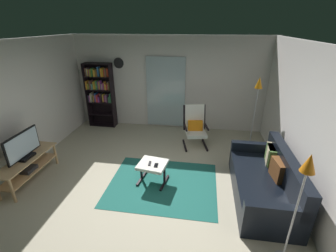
{
  "coord_description": "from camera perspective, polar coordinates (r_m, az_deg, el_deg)",
  "views": [
    {
      "loc": [
        0.98,
        -3.55,
        2.86
      ],
      "look_at": [
        0.3,
        0.83,
        0.91
      ],
      "focal_mm": 24.96,
      "sensor_mm": 36.0,
      "label": 1
    }
  ],
  "objects": [
    {
      "name": "floor_lamp_by_shelf",
      "position": [
        5.72,
        20.99,
        7.27
      ],
      "size": [
        0.22,
        0.22,
        1.78
      ],
      "color": "#A5A5AD",
      "rests_on": "ground"
    },
    {
      "name": "tv_stand",
      "position": [
        5.33,
        -30.97,
        -8.3
      ],
      "size": [
        0.4,
        1.35,
        0.5
      ],
      "color": "tan",
      "rests_on": "ground"
    },
    {
      "name": "bookshelf_near_tv",
      "position": [
        7.12,
        -16.26,
        8.3
      ],
      "size": [
        0.79,
        0.3,
        1.86
      ],
      "color": "black",
      "rests_on": "ground"
    },
    {
      "name": "floor_lamp_by_sofa",
      "position": [
        3.08,
        30.15,
        -12.16
      ],
      "size": [
        0.22,
        0.22,
        1.6
      ],
      "color": "#A5A5AD",
      "rests_on": "ground"
    },
    {
      "name": "glass_door_panel",
      "position": [
        6.72,
        -0.57,
        8.12
      ],
      "size": [
        1.1,
        0.01,
        2.0
      ],
      "primitive_type": "cube",
      "color": "silver"
    },
    {
      "name": "area_rug",
      "position": [
        4.67,
        -1.3,
        -13.92
      ],
      "size": [
        2.06,
        1.66,
        0.01
      ],
      "primitive_type": "cube",
      "color": "#20655B",
      "rests_on": "ground"
    },
    {
      "name": "tv_remote",
      "position": [
        4.5,
        -4.5,
        -9.07
      ],
      "size": [
        0.05,
        0.15,
        0.02
      ],
      "primitive_type": "cube",
      "rotation": [
        0.0,
        0.0,
        0.07
      ],
      "color": "black",
      "rests_on": "ottoman"
    },
    {
      "name": "wall_back",
      "position": [
        6.71,
        0.16,
        10.3
      ],
      "size": [
        5.6,
        0.06,
        2.6
      ],
      "primitive_type": "cube",
      "color": "silver",
      "rests_on": "ground"
    },
    {
      "name": "television",
      "position": [
        5.15,
        -31.88,
        -4.31
      ],
      "size": [
        0.2,
        0.83,
        0.53
      ],
      "color": "black",
      "rests_on": "tv_stand"
    },
    {
      "name": "wall_left",
      "position": [
        5.35,
        -35.38,
        2.28
      ],
      "size": [
        0.06,
        6.0,
        2.6
      ],
      "primitive_type": "cube",
      "color": "silver",
      "rests_on": "ground"
    },
    {
      "name": "cell_phone",
      "position": [
        4.44,
        -2.92,
        -9.55
      ],
      "size": [
        0.08,
        0.14,
        0.01
      ],
      "primitive_type": "cube",
      "rotation": [
        0.0,
        0.0,
        0.06
      ],
      "color": "black",
      "rests_on": "ottoman"
    },
    {
      "name": "ottoman",
      "position": [
        4.55,
        -3.8,
        -9.84
      ],
      "size": [
        0.59,
        0.55,
        0.42
      ],
      "color": "white",
      "rests_on": "ground"
    },
    {
      "name": "leather_sofa",
      "position": [
        4.56,
        22.71,
        -12.41
      ],
      "size": [
        0.91,
        1.99,
        0.85
      ],
      "color": "black",
      "rests_on": "ground"
    },
    {
      "name": "lounge_armchair",
      "position": [
        5.87,
        6.63,
        0.25
      ],
      "size": [
        0.69,
        0.76,
        1.02
      ],
      "color": "black",
      "rests_on": "ground"
    },
    {
      "name": "wall_right",
      "position": [
        4.24,
        31.91,
        -1.63
      ],
      "size": [
        0.06,
        6.0,
        2.6
      ],
      "primitive_type": "cube",
      "color": "silver",
      "rests_on": "ground"
    },
    {
      "name": "wall_clock",
      "position": [
        6.88,
        -11.96,
        14.81
      ],
      "size": [
        0.29,
        0.03,
        0.29
      ],
      "color": "silver"
    },
    {
      "name": "ground_plane",
      "position": [
        4.66,
        -5.41,
        -14.2
      ],
      "size": [
        7.02,
        7.02,
        0.0
      ],
      "primitive_type": "plane",
      "color": "#BDB399"
    }
  ]
}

